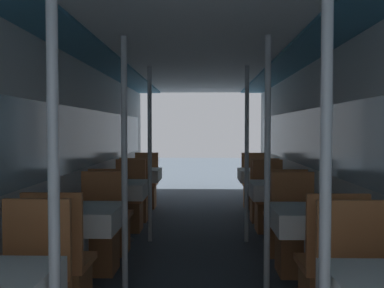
{
  "coord_description": "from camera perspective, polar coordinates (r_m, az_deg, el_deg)",
  "views": [
    {
      "loc": [
        0.07,
        -0.92,
        1.43
      ],
      "look_at": [
        -0.02,
        2.44,
        1.31
      ],
      "focal_mm": 40.0,
      "sensor_mm": 36.0,
      "label": 1
    }
  ],
  "objects": [
    {
      "name": "wall_left",
      "position": [
        4.82,
        -15.99,
        -1.48
      ],
      "size": [
        0.05,
        10.15,
        2.22
      ],
      "color": "silver",
      "rests_on": "ground_plane"
    },
    {
      "name": "wall_right",
      "position": [
        4.78,
        17.52,
        -1.52
      ],
      "size": [
        0.05,
        10.15,
        2.22
      ],
      "color": "silver",
      "rests_on": "ground_plane"
    },
    {
      "name": "ceiling_panel",
      "position": [
        4.66,
        0.7,
        12.3
      ],
      "size": [
        2.77,
        10.15,
        0.07
      ],
      "color": "silver",
      "rests_on": "wall_left"
    },
    {
      "name": "support_pole_left_0",
      "position": [
        2.05,
        -17.94,
        -7.06
      ],
      "size": [
        0.05,
        0.05,
        2.22
      ],
      "color": "silver",
      "rests_on": "ground_plane"
    },
    {
      "name": "dining_table_left_1",
      "position": [
        3.87,
        -14.43,
        -9.95
      ],
      "size": [
        0.65,
        0.65,
        0.75
      ],
      "color": "#4C4C51",
      "rests_on": "ground_plane"
    },
    {
      "name": "chair_left_near_1",
      "position": [
        3.44,
        -17.1,
        -17.2
      ],
      "size": [
        0.43,
        0.43,
        0.99
      ],
      "color": "#9C5B31",
      "rests_on": "ground_plane"
    },
    {
      "name": "chair_left_far_1",
      "position": [
        4.48,
        -12.35,
        -12.58
      ],
      "size": [
        0.43,
        0.43,
        0.99
      ],
      "rotation": [
        0.0,
        0.0,
        3.14
      ],
      "color": "#9C5B31",
      "rests_on": "ground_plane"
    },
    {
      "name": "support_pole_left_1",
      "position": [
        3.72,
        -9.0,
        -2.93
      ],
      "size": [
        0.05,
        0.05,
        2.22
      ],
      "color": "silver",
      "rests_on": "ground_plane"
    },
    {
      "name": "dining_table_left_2",
      "position": [
        5.53,
        -9.46,
        -6.3
      ],
      "size": [
        0.65,
        0.65,
        0.75
      ],
      "color": "#4C4C51",
      "rests_on": "ground_plane"
    },
    {
      "name": "chair_left_near_2",
      "position": [
        5.05,
        -10.69,
        -10.9
      ],
      "size": [
        0.43,
        0.43,
        0.99
      ],
      "color": "#9C5B31",
      "rests_on": "ground_plane"
    },
    {
      "name": "chair_left_far_2",
      "position": [
        6.14,
        -8.43,
        -8.57
      ],
      "size": [
        0.43,
        0.43,
        0.99
      ],
      "rotation": [
        0.0,
        0.0,
        3.14
      ],
      "color": "#9C5B31",
      "rests_on": "ground_plane"
    },
    {
      "name": "support_pole_left_2",
      "position": [
        5.43,
        -5.65,
        -1.35
      ],
      "size": [
        0.05,
        0.05,
        2.22
      ],
      "color": "silver",
      "rests_on": "ground_plane"
    },
    {
      "name": "dining_table_left_3",
      "position": [
        7.23,
        -6.84,
        -4.32
      ],
      "size": [
        0.65,
        0.65,
        0.75
      ],
      "color": "#4C4C51",
      "rests_on": "ground_plane"
    },
    {
      "name": "chair_left_near_3",
      "position": [
        6.72,
        -7.53,
        -7.63
      ],
      "size": [
        0.43,
        0.43,
        0.99
      ],
      "color": "#9C5B31",
      "rests_on": "ground_plane"
    },
    {
      "name": "chair_left_far_3",
      "position": [
        7.83,
        -6.22,
        -6.25
      ],
      "size": [
        0.43,
        0.43,
        0.99
      ],
      "rotation": [
        0.0,
        0.0,
        3.14
      ],
      "color": "#9C5B31",
      "rests_on": "ground_plane"
    },
    {
      "name": "support_pole_right_0",
      "position": [
        2.01,
        17.36,
        -7.24
      ],
      "size": [
        0.05,
        0.05,
        2.22
      ],
      "color": "silver",
      "rests_on": "ground_plane"
    },
    {
      "name": "dining_table_right_1",
      "position": [
        3.84,
        15.53,
        -10.07
      ],
      "size": [
        0.65,
        0.65,
        0.75
      ],
      "color": "#4C4C51",
      "rests_on": "ground_plane"
    },
    {
      "name": "chair_right_near_1",
      "position": [
        3.4,
        17.89,
        -17.44
      ],
      "size": [
        0.43,
        0.43,
        0.99
      ],
      "color": "#9C5B31",
      "rests_on": "ground_plane"
    },
    {
      "name": "chair_right_far_1",
      "position": [
        4.45,
        13.68,
        -12.69
      ],
      "size": [
        0.43,
        0.43,
        0.99
      ],
      "rotation": [
        0.0,
        0.0,
        3.14
      ],
      "color": "#9C5B31",
      "rests_on": "ground_plane"
    },
    {
      "name": "support_pole_right_1",
      "position": [
        3.7,
        10.01,
        -2.96
      ],
      "size": [
        0.05,
        0.05,
        2.22
      ],
      "color": "silver",
      "rests_on": "ground_plane"
    },
    {
      "name": "dining_table_right_2",
      "position": [
        5.51,
        11.14,
        -6.34
      ],
      "size": [
        0.65,
        0.65,
        0.75
      ],
      "color": "#4C4C51",
      "rests_on": "ground_plane"
    },
    {
      "name": "chair_right_near_2",
      "position": [
        5.02,
        12.22,
        -10.98
      ],
      "size": [
        0.43,
        0.43,
        0.99
      ],
      "color": "#9C5B31",
      "rests_on": "ground_plane"
    },
    {
      "name": "chair_right_far_2",
      "position": [
        6.12,
        10.23,
        -8.61
      ],
      "size": [
        0.43,
        0.43,
        0.99
      ],
      "rotation": [
        0.0,
        0.0,
        3.14
      ],
      "color": "#9C5B31",
      "rests_on": "ground_plane"
    },
    {
      "name": "support_pole_right_2",
      "position": [
        5.41,
        7.31,
        -1.36
      ],
      "size": [
        0.05,
        0.05,
        2.22
      ],
      "color": "silver",
      "rests_on": "ground_plane"
    },
    {
      "name": "dining_table_right_3",
      "position": [
        7.21,
        8.84,
        -4.35
      ],
      "size": [
        0.65,
        0.65,
        0.75
      ],
      "color": "#4C4C51",
      "rests_on": "ground_plane"
    },
    {
      "name": "chair_right_near_3",
      "position": [
        6.7,
        9.45,
        -7.67
      ],
      "size": [
        0.43,
        0.43,
        0.99
      ],
      "color": "#9C5B31",
      "rests_on": "ground_plane"
    },
    {
      "name": "chair_right_far_3",
      "position": [
        7.81,
        8.3,
        -6.28
      ],
      "size": [
        0.43,
        0.43,
        0.99
      ],
      "rotation": [
        0.0,
        0.0,
        3.14
      ],
      "color": "#9C5B31",
      "rests_on": "ground_plane"
    }
  ]
}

